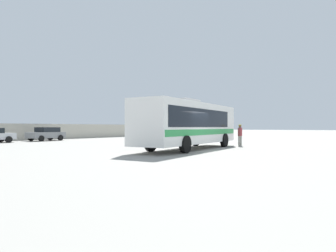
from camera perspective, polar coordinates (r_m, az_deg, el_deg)
name	(u,v)px	position (r m, az deg, el deg)	size (l,w,h in m)	color
ground_plane	(94,145)	(26.23, -13.91, -3.55)	(300.00, 300.00, 0.00)	gray
perimeter_wall	(13,132)	(37.76, -27.35, -1.04)	(80.00, 0.30, 1.93)	#B2AD9E
coach_bus_white_green	(189,123)	(20.79, 4.04, 0.58)	(11.37, 3.61, 3.40)	white
attendant_by_bus_door	(240,134)	(24.75, 13.49, -1.46)	(0.46, 0.46, 1.73)	#B7B2A8
parked_car_rightmost_grey	(46,134)	(36.25, -22.05, -1.35)	(4.17, 2.27, 1.52)	slate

